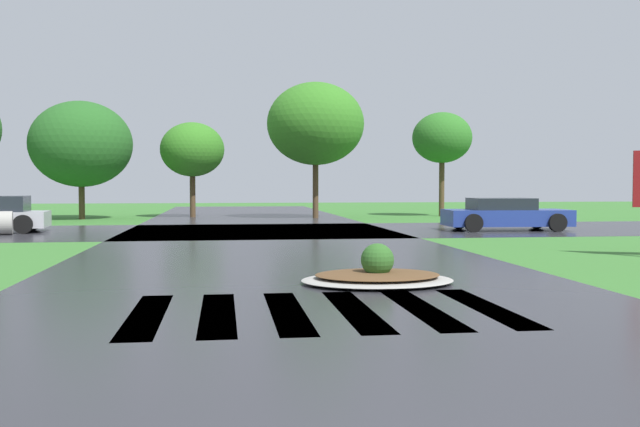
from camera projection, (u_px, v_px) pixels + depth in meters
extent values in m
cube|color=#2B2B30|center=(291.00, 272.00, 13.57)|extent=(9.46, 80.00, 0.01)
cube|color=#2B2B30|center=(259.00, 231.00, 25.51)|extent=(90.00, 8.52, 0.01)
cube|color=white|center=(147.00, 315.00, 9.10)|extent=(0.45, 3.21, 0.01)
cube|color=white|center=(218.00, 313.00, 9.22)|extent=(0.45, 3.21, 0.01)
cube|color=white|center=(287.00, 312.00, 9.34)|extent=(0.45, 3.21, 0.01)
cube|color=white|center=(355.00, 310.00, 9.46)|extent=(0.45, 3.21, 0.01)
cube|color=white|center=(421.00, 308.00, 9.58)|extent=(0.45, 3.21, 0.01)
cube|color=white|center=(485.00, 307.00, 9.70)|extent=(0.45, 3.21, 0.01)
ellipsoid|color=#9E9B93|center=(377.00, 280.00, 11.99)|extent=(2.58, 2.03, 0.12)
ellipsoid|color=brown|center=(377.00, 275.00, 11.99)|extent=(2.11, 1.67, 0.10)
sphere|color=#2D6023|center=(377.00, 260.00, 11.98)|extent=(0.56, 0.56, 0.56)
cylinder|color=black|center=(23.00, 224.00, 23.95)|extent=(0.66, 0.28, 0.64)
cylinder|color=black|center=(33.00, 221.00, 25.80)|extent=(0.66, 0.28, 0.64)
cube|color=navy|center=(506.00, 218.00, 25.80)|extent=(4.51, 2.08, 0.58)
cube|color=#1E232B|center=(501.00, 204.00, 25.77)|extent=(2.26, 1.73, 0.42)
cylinder|color=black|center=(537.00, 220.00, 26.88)|extent=(0.65, 0.25, 0.64)
cylinder|color=black|center=(557.00, 223.00, 24.98)|extent=(0.65, 0.25, 0.64)
cylinder|color=black|center=(459.00, 220.00, 26.64)|extent=(0.65, 0.25, 0.64)
cylinder|color=black|center=(474.00, 223.00, 24.74)|extent=(0.65, 0.25, 0.64)
cylinder|color=#4C3823|center=(82.00, 199.00, 33.72)|extent=(0.28, 0.28, 1.89)
ellipsoid|color=#245C21|center=(81.00, 144.00, 33.62)|extent=(4.76, 4.76, 4.05)
cylinder|color=#4C3823|center=(193.00, 195.00, 35.81)|extent=(0.28, 0.28, 2.29)
ellipsoid|color=#347821|center=(192.00, 149.00, 35.72)|extent=(3.19, 3.19, 2.71)
cylinder|color=#4C3823|center=(316.00, 188.00, 34.85)|extent=(0.28, 0.28, 2.95)
ellipsoid|color=#357922|center=(316.00, 124.00, 34.72)|extent=(4.73, 4.73, 4.02)
cylinder|color=#4C3823|center=(442.00, 187.00, 37.06)|extent=(0.28, 0.28, 3.00)
ellipsoid|color=#2D6E23|center=(442.00, 138.00, 36.96)|extent=(3.09, 3.09, 2.62)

